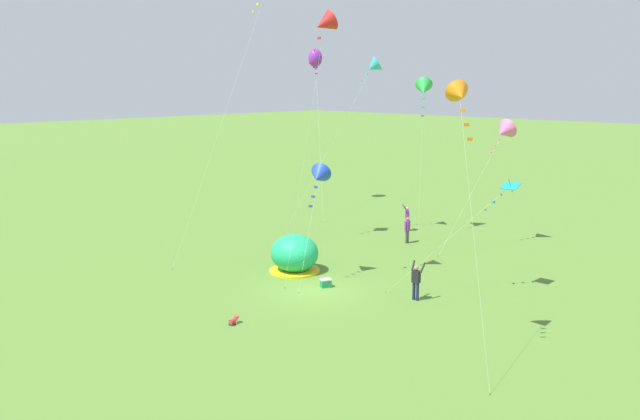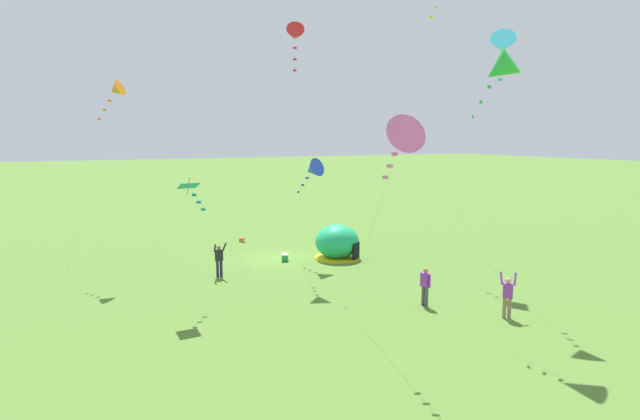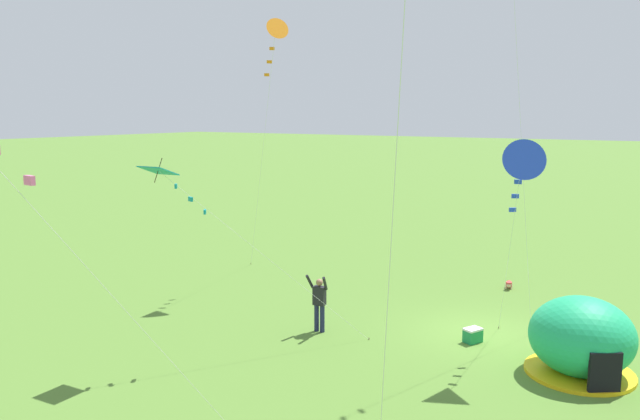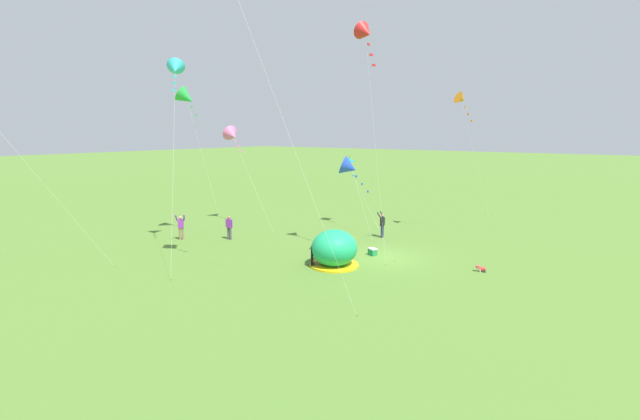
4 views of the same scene
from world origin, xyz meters
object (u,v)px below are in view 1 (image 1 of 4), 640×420
object	(u,v)px
popup_tent	(295,254)
cooler_box	(326,283)
kite_cyan	(373,67)
person_arms_raised	(416,280)
kite_purple	(315,58)
kite_blue	(319,176)
person_strolling	(407,229)
kite_pink	(504,131)
kite_red	(324,24)
kite_green	(424,89)
toddler_crawling	(234,320)
person_flying_kite	(407,217)
kite_orange	(459,95)
kite_teal	(505,191)

from	to	relation	value
popup_tent	cooler_box	xyz separation A→B (m)	(3.15, -0.77, -0.78)
kite_cyan	popup_tent	bearing A→B (deg)	-74.39
person_arms_raised	cooler_box	bearing A→B (deg)	-159.58
kite_purple	kite_blue	bearing A→B (deg)	-44.66
kite_cyan	cooler_box	bearing A→B (deg)	-60.94
person_strolling	kite_blue	world-z (taller)	kite_blue
person_arms_raised	kite_pink	world-z (taller)	kite_pink
kite_cyan	kite_blue	world-z (taller)	kite_cyan
cooler_box	kite_pink	bearing A→B (deg)	82.49
kite_pink	kite_red	size ratio (longest dim) A/B	0.59
kite_purple	cooler_box	bearing A→B (deg)	-43.80
popup_tent	kite_green	xyz separation A→B (m)	(-0.29, 12.16, 8.91)
kite_green	toddler_crawling	bearing A→B (deg)	-78.11
cooler_box	kite_red	xyz separation A→B (m)	(-0.57, 0.46, 12.87)
kite_green	kite_pink	xyz separation A→B (m)	(5.32, 1.27, -2.60)
person_flying_kite	kite_cyan	size ratio (longest dim) A/B	0.16
kite_pink	kite_cyan	bearing A→B (deg)	-155.36
kite_cyan	kite_orange	bearing A→B (deg)	-41.08
cooler_box	person_strolling	bearing A→B (deg)	103.52
popup_tent	kite_red	world-z (taller)	kite_red
person_flying_kite	kite_red	distance (m)	17.82
kite_blue	kite_pink	distance (m)	13.81
kite_teal	person_strolling	bearing A→B (deg)	153.96
kite_green	kite_pink	bearing A→B (deg)	13.40
toddler_crawling	person_flying_kite	xyz separation A→B (m)	(-5.14, 19.34, 0.82)
cooler_box	kite_purple	distance (m)	26.01
person_strolling	person_flying_kite	distance (m)	3.41
cooler_box	kite_red	bearing A→B (deg)	141.34
person_strolling	kite_orange	bearing A→B (deg)	-47.79
popup_tent	person_flying_kite	xyz separation A→B (m)	(-1.36, 12.17, 0.00)
kite_blue	kite_cyan	bearing A→B (deg)	114.82
kite_cyan	kite_red	xyz separation A→B (m)	(5.34, -10.18, 1.74)
person_arms_raised	kite_orange	xyz separation A→B (m)	(4.33, -3.82, 8.87)
kite_pink	kite_purple	world-z (taller)	kite_purple
person_strolling	kite_purple	world-z (taller)	kite_purple
person_strolling	person_arms_raised	distance (m)	11.00
popup_tent	kite_blue	bearing A→B (deg)	4.35
kite_orange	toddler_crawling	bearing A→B (deg)	-152.52
person_flying_kite	kite_green	distance (m)	8.97
cooler_box	kite_pink	world-z (taller)	kite_pink
person_strolling	kite_pink	distance (m)	8.65
kite_orange	kite_purple	size ratio (longest dim) A/B	0.79
person_flying_kite	kite_blue	distance (m)	13.22
kite_blue	cooler_box	bearing A→B (deg)	-32.76
person_strolling	kite_purple	size ratio (longest dim) A/B	0.13
person_strolling	toddler_crawling	bearing A→B (deg)	-79.49
person_strolling	kite_pink	bearing A→B (deg)	42.61
kite_green	kite_blue	world-z (taller)	kite_green
person_flying_kite	kite_teal	size ratio (longest dim) A/B	0.33
person_flying_kite	kite_red	bearing A→B (deg)	-72.47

